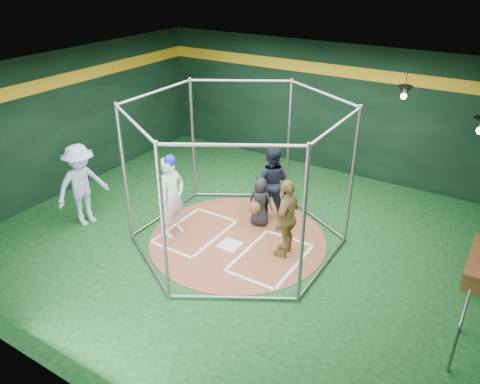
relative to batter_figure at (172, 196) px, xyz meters
The scene contains 13 objects.
room_shell 1.62m from the batter_figure, 23.23° to the left, with size 10.10×9.10×3.53m.
clay_disc 1.68m from the batter_figure, 22.94° to the left, with size 3.80×3.80×0.01m, color brown.
home_plate 1.60m from the batter_figure, 10.76° to the left, with size 0.43×0.43×0.01m, color white.
batter_box_left 1.02m from the batter_figure, 41.17° to the left, with size 1.17×1.77×0.01m.
batter_box_right 2.44m from the batter_figure, ahead, with size 1.17×1.77×0.01m.
batting_cage 1.51m from the batter_figure, 22.94° to the left, with size 4.05×4.67×3.00m.
pendant_lamp_near 5.71m from the batter_figure, 49.93° to the left, with size 0.34×0.34×0.90m.
batter_figure is the anchor object (origin of this frame).
visitor_leopard 2.48m from the batter_figure, 14.05° to the left, with size 0.97×0.40×1.66m, color tan.
catcher_figure 1.95m from the batter_figure, 43.64° to the left, with size 0.61×0.62×1.13m.
umpire 2.33m from the batter_figure, 54.28° to the left, with size 0.82×0.64×1.68m, color black.
bystander_blue 2.12m from the batter_figure, 161.50° to the right, with size 1.23×0.71×1.90m, color #9AAFCB.
steel_railing 5.86m from the batter_figure, ahead, with size 0.05×1.00×0.86m.
Camera 1 is at (4.56, -7.22, 5.51)m, focal length 35.00 mm.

